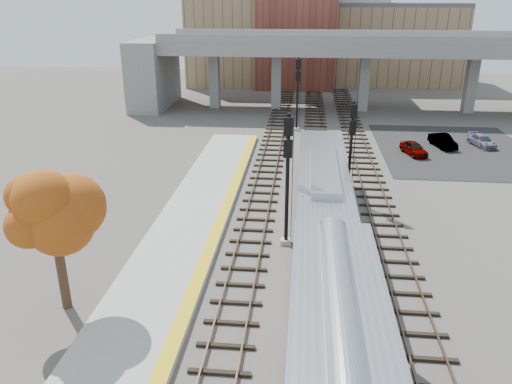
% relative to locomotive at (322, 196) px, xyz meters
% --- Properties ---
extents(ground, '(160.00, 160.00, 0.00)m').
position_rel_locomotive_xyz_m(ground, '(-1.00, -9.14, -2.28)').
color(ground, '#47423D').
rests_on(ground, ground).
extents(platform, '(4.50, 60.00, 0.35)m').
position_rel_locomotive_xyz_m(platform, '(-8.25, -9.14, -2.10)').
color(platform, '#9E9E99').
rests_on(platform, ground).
extents(yellow_strip, '(0.70, 60.00, 0.01)m').
position_rel_locomotive_xyz_m(yellow_strip, '(-6.35, -9.14, -1.92)').
color(yellow_strip, yellow).
rests_on(yellow_strip, platform).
extents(tracks, '(10.70, 95.00, 0.25)m').
position_rel_locomotive_xyz_m(tracks, '(-0.07, 3.36, -2.20)').
color(tracks, black).
rests_on(tracks, ground).
extents(overpass, '(54.00, 12.00, 9.50)m').
position_rel_locomotive_xyz_m(overpass, '(3.92, 35.86, 3.53)').
color(overpass, slate).
rests_on(overpass, ground).
extents(buildings_far, '(43.00, 21.00, 20.60)m').
position_rel_locomotive_xyz_m(buildings_far, '(0.26, 57.43, 5.60)').
color(buildings_far, '#917554').
rests_on(buildings_far, ground).
extents(parking_lot, '(14.00, 18.00, 0.04)m').
position_rel_locomotive_xyz_m(parking_lot, '(13.00, 18.86, -2.26)').
color(parking_lot, black).
rests_on(parking_lot, ground).
extents(locomotive, '(3.02, 19.05, 4.10)m').
position_rel_locomotive_xyz_m(locomotive, '(0.00, 0.00, 0.00)').
color(locomotive, '#A8AAB2').
rests_on(locomotive, ground).
extents(signal_mast_near, '(0.60, 0.64, 7.84)m').
position_rel_locomotive_xyz_m(signal_mast_near, '(-2.10, -2.14, 1.75)').
color(signal_mast_near, '#9E9E99').
rests_on(signal_mast_near, ground).
extents(signal_mast_mid, '(0.60, 0.64, 7.10)m').
position_rel_locomotive_xyz_m(signal_mast_mid, '(2.00, 5.15, 1.26)').
color(signal_mast_mid, '#9E9E99').
rests_on(signal_mast_mid, ground).
extents(signal_mast_far, '(0.60, 0.64, 7.72)m').
position_rel_locomotive_xyz_m(signal_mast_far, '(-2.10, 24.57, 1.67)').
color(signal_mast_far, '#9E9E99').
rests_on(signal_mast_far, ground).
extents(tree, '(3.60, 3.60, 7.03)m').
position_rel_locomotive_xyz_m(tree, '(-12.11, -9.50, 2.94)').
color(tree, '#382619').
rests_on(tree, ground).
extents(car_a, '(2.38, 3.75, 1.19)m').
position_rel_locomotive_xyz_m(car_a, '(8.83, 16.72, -1.64)').
color(car_a, '#99999E').
rests_on(car_a, parking_lot).
extents(car_b, '(2.16, 3.96, 1.24)m').
position_rel_locomotive_xyz_m(car_b, '(12.07, 19.45, -1.62)').
color(car_b, '#99999E').
rests_on(car_b, parking_lot).
extents(car_c, '(2.38, 3.91, 1.06)m').
position_rel_locomotive_xyz_m(car_c, '(15.95, 20.17, -1.71)').
color(car_c, '#99999E').
rests_on(car_c, parking_lot).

